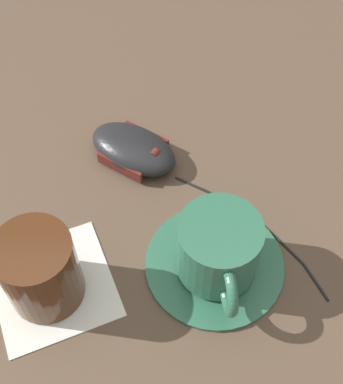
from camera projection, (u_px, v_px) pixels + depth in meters
name	position (u px, v px, depth m)	size (l,w,h in m)	color
ground_plane	(169.00, 229.00, 0.57)	(3.00, 3.00, 0.00)	brown
saucer	(215.00, 263.00, 0.54)	(0.14, 0.14, 0.01)	#2D664C
coffee_cup	(219.00, 250.00, 0.51)	(0.08, 0.11, 0.07)	#2D664C
computer_mouse	(134.00, 149.00, 0.61)	(0.12, 0.11, 0.03)	black
mouse_cable	(255.00, 226.00, 0.57)	(0.15, 0.15, 0.00)	black
napkin_under_glass	(53.00, 286.00, 0.53)	(0.11, 0.11, 0.00)	silver
drinking_glass	(40.00, 270.00, 0.49)	(0.07, 0.07, 0.09)	#4C2814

